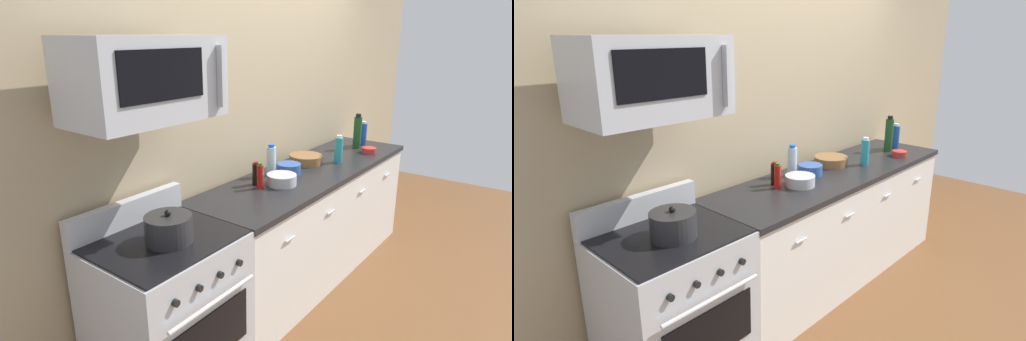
# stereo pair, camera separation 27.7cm
# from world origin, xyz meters

# --- Properties ---
(ground_plane) EXTENTS (6.55, 6.55, 0.00)m
(ground_plane) POSITION_xyz_m (0.00, 0.00, 0.00)
(ground_plane) COLOR brown
(back_wall) EXTENTS (5.46, 0.10, 2.70)m
(back_wall) POSITION_xyz_m (0.00, 0.41, 1.35)
(back_wall) COLOR tan
(back_wall) RESTS_ON ground_plane
(counter_unit) EXTENTS (2.37, 0.66, 0.92)m
(counter_unit) POSITION_xyz_m (0.00, -0.00, 0.46)
(counter_unit) COLOR silver
(counter_unit) RESTS_ON ground_plane
(range_oven) EXTENTS (0.76, 0.69, 1.07)m
(range_oven) POSITION_xyz_m (-1.56, 0.00, 0.47)
(range_oven) COLOR #B7BABF
(range_oven) RESTS_ON ground_plane
(microwave) EXTENTS (0.74, 0.44, 0.40)m
(microwave) POSITION_xyz_m (-1.56, 0.05, 1.75)
(microwave) COLOR #B7BABF
(bottle_dish_soap) EXTENTS (0.07, 0.07, 0.23)m
(bottle_dish_soap) POSITION_xyz_m (0.30, -0.08, 1.03)
(bottle_dish_soap) COLOR teal
(bottle_dish_soap) RESTS_ON countertop_slab
(bottle_soy_sauce_dark) EXTENTS (0.06, 0.06, 0.17)m
(bottle_soy_sauce_dark) POSITION_xyz_m (-0.57, 0.13, 1.00)
(bottle_soy_sauce_dark) COLOR black
(bottle_soy_sauce_dark) RESTS_ON countertop_slab
(bottle_hot_sauce_red) EXTENTS (0.05, 0.05, 0.18)m
(bottle_hot_sauce_red) POSITION_xyz_m (-0.61, 0.06, 1.01)
(bottle_hot_sauce_red) COLOR #B21914
(bottle_hot_sauce_red) RESTS_ON countertop_slab
(bottle_water_clear) EXTENTS (0.07, 0.07, 0.24)m
(bottle_water_clear) POSITION_xyz_m (-0.34, 0.17, 1.04)
(bottle_water_clear) COLOR silver
(bottle_water_clear) RESTS_ON countertop_slab
(bottle_wine_green) EXTENTS (0.07, 0.07, 0.32)m
(bottle_wine_green) POSITION_xyz_m (0.84, 0.01, 1.07)
(bottle_wine_green) COLOR #19471E
(bottle_wine_green) RESTS_ON countertop_slab
(bottle_soda_blue) EXTENTS (0.07, 0.07, 0.23)m
(bottle_soda_blue) POSITION_xyz_m (0.98, 0.01, 1.03)
(bottle_soda_blue) COLOR #1E4CA5
(bottle_soda_blue) RESTS_ON countertop_slab
(bowl_red_small) EXTENTS (0.13, 0.13, 0.05)m
(bowl_red_small) POSITION_xyz_m (0.74, -0.16, 0.95)
(bowl_red_small) COLOR #B72D28
(bowl_red_small) RESTS_ON countertop_slab
(bowl_steel_prep) EXTENTS (0.21, 0.21, 0.08)m
(bowl_steel_prep) POSITION_xyz_m (-0.46, -0.02, 0.96)
(bowl_steel_prep) COLOR #B2B5BA
(bowl_steel_prep) RESTS_ON countertop_slab
(bowl_blue_mixing) EXTENTS (0.18, 0.18, 0.08)m
(bowl_blue_mixing) POSITION_xyz_m (-0.22, 0.08, 0.96)
(bowl_blue_mixing) COLOR #2D519E
(bowl_blue_mixing) RESTS_ON countertop_slab
(bowl_wooden_salad) EXTENTS (0.28, 0.28, 0.07)m
(bowl_wooden_salad) POSITION_xyz_m (0.11, 0.13, 0.96)
(bowl_wooden_salad) COLOR brown
(bowl_wooden_salad) RESTS_ON countertop_slab
(stockpot) EXTENTS (0.25, 0.25, 0.18)m
(stockpot) POSITION_xyz_m (-1.56, -0.05, 0.99)
(stockpot) COLOR #262628
(stockpot) RESTS_ON range_oven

